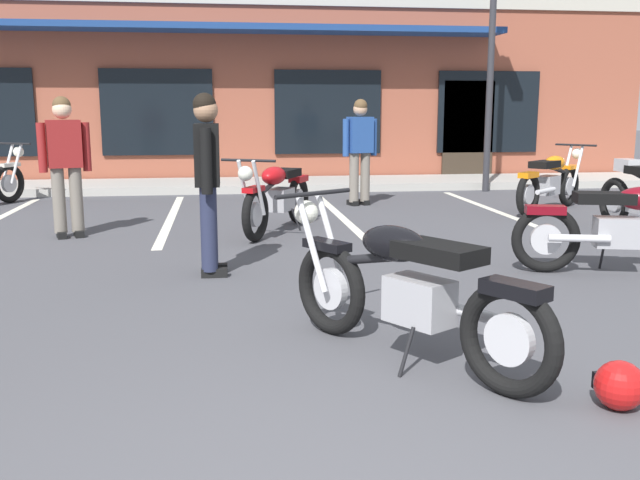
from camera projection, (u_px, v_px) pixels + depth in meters
ground_plane at (280, 289)px, 6.16m from camera, size 80.00×80.00×0.00m
sidewalk_kerb at (247, 185)px, 13.82m from camera, size 22.00×1.80×0.14m
brick_storefront_building at (240, 91)px, 17.28m from camera, size 17.22×6.83×3.85m
painted_stall_lines at (256, 216)px, 10.32m from camera, size 12.19×4.80×0.01m
motorcycle_foreground_classic at (407, 288)px, 4.35m from camera, size 1.38×1.85×0.98m
motorcycle_red_sportbike at (551, 181)px, 10.73m from camera, size 1.73×1.57×0.98m
motorcycle_black_cruiser at (277, 195)px, 8.90m from camera, size 1.21×1.95×0.98m
motorcycle_green_cafe_racer at (629, 226)px, 6.62m from camera, size 2.07×0.86×0.98m
person_in_black_shirt at (360, 146)px, 11.27m from camera, size 0.60×0.36×1.68m
person_in_shorts_foreground at (65, 158)px, 8.48m from camera, size 0.60×0.36×1.68m
person_by_back_row at (208, 173)px, 6.52m from camera, size 0.28×0.60×1.68m
helmet_on_pavement at (619, 385)px, 3.69m from camera, size 0.26×0.26×0.26m
parking_lot_lamp_post at (495, 10)px, 12.65m from camera, size 0.24×0.76×5.03m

